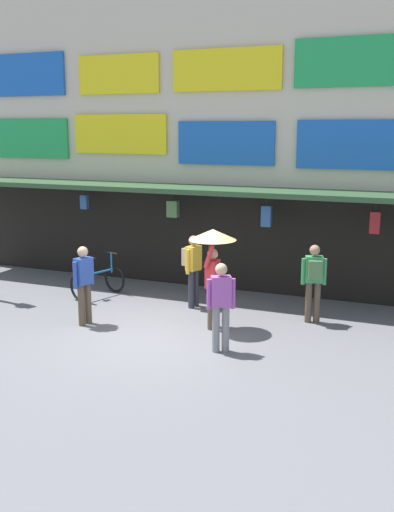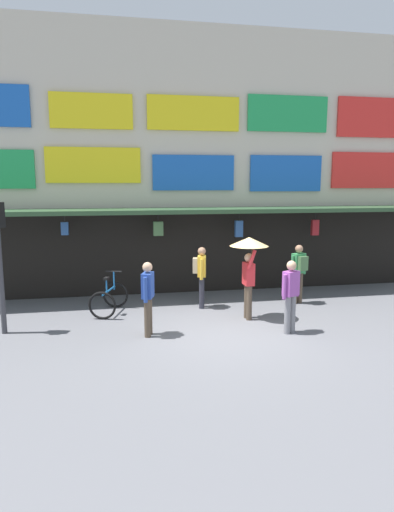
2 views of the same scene
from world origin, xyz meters
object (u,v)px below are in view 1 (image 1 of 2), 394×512
Objects in this scene: pedestrian_in_red at (314,278)px; pedestrian_in_white at (193,265)px; bicycle_parked at (98,281)px; pedestrian_in_green at (221,302)px; pedestrian_with_umbrella at (213,250)px; pedestrian_in_black at (84,281)px.

pedestrian_in_white is (-2.81, 0.09, 0.00)m from pedestrian_in_red.
pedestrian_in_green reaches higher than bicycle_parked.
pedestrian_in_green is at bearing -117.29° from pedestrian_in_red.
pedestrian_with_umbrella reaches higher than pedestrian_in_green.
pedestrian_in_green is at bearing -7.15° from pedestrian_in_black.
pedestrian_in_red is 2.81m from pedestrian_in_white.
pedestrian_in_white is (-1.59, 2.45, 0.04)m from pedestrian_in_green.
pedestrian_with_umbrella reaches higher than pedestrian_in_white.
pedestrian_in_green is at bearing -57.01° from pedestrian_in_white.
pedestrian_in_black is at bearing 172.85° from pedestrian_in_green.
pedestrian_with_umbrella is 1.24× the size of pedestrian_in_white.
pedestrian_in_green is 1.00× the size of pedestrian_in_white.
pedestrian_with_umbrella reaches higher than pedestrian_in_red.
pedestrian_in_black is 0.81× the size of pedestrian_with_umbrella.
pedestrian_in_red reaches higher than bicycle_parked.
bicycle_parked is 3.84m from pedestrian_with_umbrella.
bicycle_parked is 0.79× the size of pedestrian_in_black.
pedestrian_with_umbrella is at bearing 17.35° from pedestrian_in_black.
pedestrian_in_green is 2.92m from pedestrian_in_white.
pedestrian_in_green is 1.00× the size of pedestrian_in_red.
bicycle_parked is 0.79× the size of pedestrian_in_red.
pedestrian_with_umbrella is (-0.63, 1.20, 0.69)m from pedestrian_in_green.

